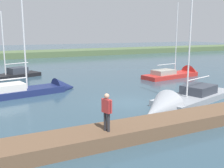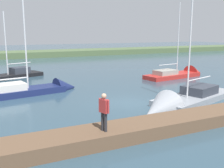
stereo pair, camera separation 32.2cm
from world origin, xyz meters
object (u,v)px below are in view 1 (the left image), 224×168
object	(u,v)px
sailboat_near_dock	(181,104)
person_on_dock	(107,109)
sailboat_inner_slip	(180,75)
sailboat_outer_mooring	(32,91)

from	to	relation	value
sailboat_near_dock	person_on_dock	xyz separation A→B (m)	(7.72, 3.86, 1.61)
sailboat_inner_slip	person_on_dock	xyz separation A→B (m)	(16.22, 13.90, 1.55)
sailboat_near_dock	sailboat_inner_slip	bearing A→B (deg)	-147.18
sailboat_outer_mooring	sailboat_near_dock	distance (m)	12.23
sailboat_inner_slip	person_on_dock	world-z (taller)	sailboat_inner_slip
sailboat_outer_mooring	sailboat_inner_slip	xyz separation A→B (m)	(-17.47, -1.72, -0.06)
sailboat_outer_mooring	person_on_dock	size ratio (longest dim) A/B	5.40
sailboat_inner_slip	sailboat_outer_mooring	bearing A→B (deg)	176.87
sailboat_outer_mooring	sailboat_inner_slip	size ratio (longest dim) A/B	1.02
sailboat_inner_slip	sailboat_near_dock	bearing A→B (deg)	-139.03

